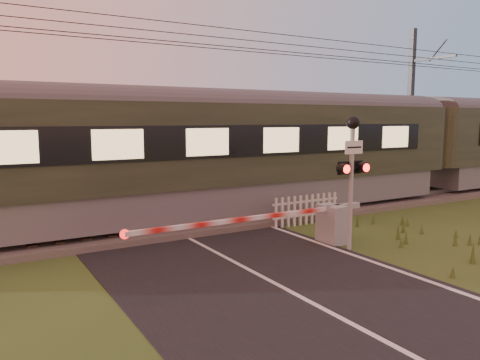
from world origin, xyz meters
TOP-DOWN VIEW (x-y plane):
  - ground at (0.00, 0.00)m, footprint 160.00×160.00m
  - road at (0.02, -0.23)m, footprint 6.00×140.00m
  - track_bed at (0.00, 6.50)m, footprint 140.00×3.40m
  - overhead_wires at (0.00, 6.50)m, footprint 120.00×0.62m
  - train at (11.45, 6.50)m, footprint 41.97×2.89m
  - boom_gate at (2.81, 2.56)m, footprint 6.62×0.78m
  - crossing_signal at (3.05, 1.80)m, footprint 0.86×0.35m
  - picket_fence at (3.90, 4.60)m, footprint 2.54×0.08m
  - catenary_mast at (13.52, 8.73)m, footprint 0.24×2.47m

SIDE VIEW (x-z plane):
  - ground at x=0.00m, z-range 0.00..0.00m
  - road at x=0.02m, z-range 0.00..0.03m
  - track_bed at x=0.00m, z-range -0.13..0.26m
  - picket_fence at x=3.90m, z-range 0.01..0.95m
  - boom_gate at x=2.81m, z-range 0.05..1.09m
  - train at x=11.45m, z-range 0.28..4.19m
  - crossing_signal at x=3.05m, z-range 0.63..3.99m
  - catenary_mast at x=13.52m, z-range 0.14..7.69m
  - overhead_wires at x=0.00m, z-range 5.41..6.04m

